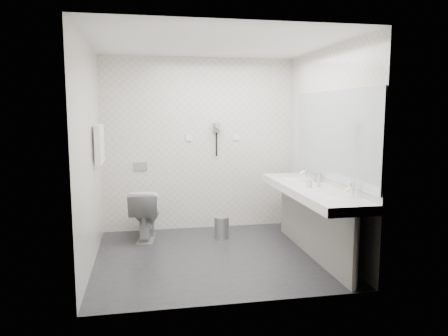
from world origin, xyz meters
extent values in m
plane|color=#252429|center=(0.00, 0.00, 0.00)|extent=(2.80, 2.80, 0.00)
plane|color=white|center=(0.00, 0.00, 2.50)|extent=(2.80, 2.80, 0.00)
plane|color=silver|center=(0.00, 1.30, 1.25)|extent=(2.80, 0.00, 2.80)
plane|color=silver|center=(0.00, -1.30, 1.25)|extent=(2.80, 0.00, 2.80)
plane|color=silver|center=(-1.40, 0.00, 1.25)|extent=(0.00, 2.60, 2.60)
plane|color=silver|center=(1.40, 0.00, 1.25)|extent=(0.00, 2.60, 2.60)
cube|color=white|center=(1.12, -0.20, 0.80)|extent=(0.55, 2.20, 0.10)
cube|color=gray|center=(1.15, -0.20, 0.38)|extent=(0.03, 2.15, 0.75)
cylinder|color=silver|center=(1.18, -1.24, 0.38)|extent=(0.06, 0.06, 0.75)
cylinder|color=silver|center=(1.18, 0.84, 0.38)|extent=(0.06, 0.06, 0.75)
cube|color=#B2BCC6|center=(1.39, -0.20, 1.45)|extent=(0.02, 2.20, 1.05)
ellipsoid|color=white|center=(1.12, -0.85, 0.83)|extent=(0.40, 0.31, 0.05)
ellipsoid|color=white|center=(1.12, 0.45, 0.83)|extent=(0.40, 0.31, 0.05)
cylinder|color=silver|center=(1.32, -0.85, 0.92)|extent=(0.04, 0.04, 0.15)
cylinder|color=silver|center=(1.32, 0.45, 0.92)|extent=(0.04, 0.04, 0.15)
imported|color=silver|center=(1.09, -0.25, 0.91)|extent=(0.07, 0.07, 0.11)
imported|color=silver|center=(1.22, -0.22, 0.90)|extent=(0.05, 0.05, 0.11)
cylinder|color=silver|center=(1.31, 0.13, 0.90)|extent=(0.07, 0.07, 0.10)
cylinder|color=silver|center=(1.35, 0.10, 0.91)|extent=(0.07, 0.07, 0.11)
imported|color=white|center=(-0.80, 0.87, 0.35)|extent=(0.47, 0.73, 0.69)
cube|color=#B2B5BA|center=(-0.85, 1.29, 0.95)|extent=(0.18, 0.02, 0.12)
cylinder|color=#B2B5BA|center=(0.22, 0.71, 0.14)|extent=(0.24, 0.24, 0.28)
cylinder|color=#B2B5BA|center=(0.22, 0.71, 0.29)|extent=(0.20, 0.20, 0.02)
cylinder|color=silver|center=(-1.35, 0.55, 1.55)|extent=(0.02, 0.62, 0.02)
cube|color=white|center=(-1.34, 0.41, 1.33)|extent=(0.07, 0.24, 0.48)
cube|color=white|center=(-1.34, 0.69, 1.33)|extent=(0.07, 0.24, 0.48)
cube|color=gray|center=(0.25, 1.27, 1.50)|extent=(0.10, 0.04, 0.14)
cylinder|color=gray|center=(0.25, 1.20, 1.53)|extent=(0.08, 0.14, 0.08)
cylinder|color=black|center=(0.25, 1.26, 1.25)|extent=(0.02, 0.02, 0.35)
cube|color=white|center=(-0.15, 1.29, 1.35)|extent=(0.09, 0.02, 0.09)
cube|color=white|center=(0.55, 1.29, 1.35)|extent=(0.09, 0.02, 0.09)
camera|label=1|loc=(-0.81, -4.91, 1.75)|focal=34.31mm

